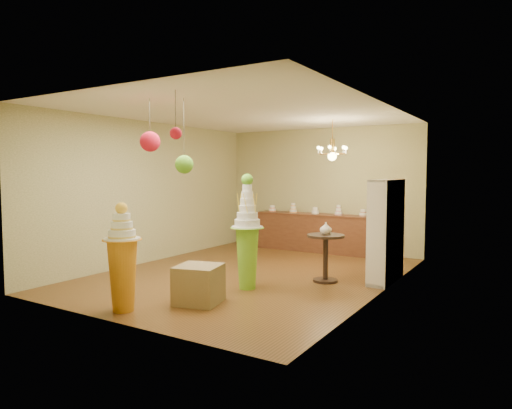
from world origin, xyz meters
The scene contains 17 objects.
floor centered at (0.00, 0.00, 0.00)m, with size 6.50×6.50×0.00m, color #573617.
ceiling centered at (0.00, 0.00, 3.00)m, with size 6.50×6.50×0.00m, color silver.
wall_back centered at (0.00, 3.25, 1.50)m, with size 5.00×0.04×3.00m, color tan.
wall_front centered at (0.00, -3.25, 1.50)m, with size 5.00×0.04×3.00m, color tan.
wall_left centered at (-2.50, 0.00, 1.50)m, with size 0.04×6.50×3.00m, color tan.
wall_right centered at (2.50, 0.00, 1.50)m, with size 0.04×6.50×3.00m, color tan.
pedestal_green centered at (0.54, -0.92, 0.76)m, with size 0.63×0.63×1.90m.
pedestal_orange centered at (-0.27, -2.85, 0.63)m, with size 0.56×0.56×1.51m.
burlap_riser centered at (0.37, -1.99, 0.28)m, with size 0.61×0.61×0.56m, color olive.
sideboard centered at (0.00, 2.97, 0.48)m, with size 3.04×0.54×1.16m.
shelving_unit centered at (2.34, 0.80, 0.90)m, with size 0.33×1.20×1.80m.
round_table centered at (1.45, 0.21, 0.54)m, with size 0.66×0.66×0.84m.
vase centered at (1.45, 0.21, 0.95)m, with size 0.21×0.21×0.22m, color silver.
pom_red_left centered at (-0.28, -2.28, 2.37)m, with size 0.30×0.30×0.78m.
pom_green_mid centered at (0.16, -2.03, 2.04)m, with size 0.27×0.27×1.10m.
pom_red_right centered at (0.50, -2.59, 2.44)m, with size 0.16×0.16×0.65m.
chandelier centered at (1.00, 1.54, 2.30)m, with size 0.83×0.83×0.85m.
Camera 1 is at (4.56, -7.18, 1.92)m, focal length 32.00 mm.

